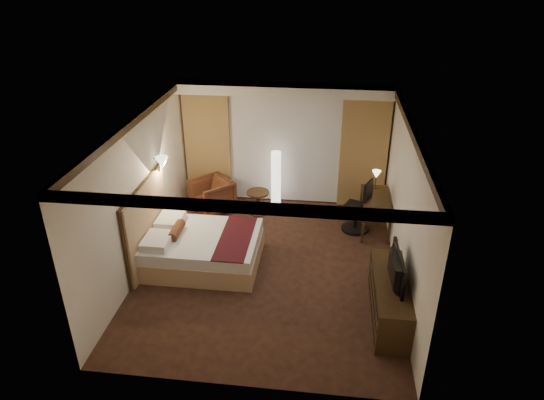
# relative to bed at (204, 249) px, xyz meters

# --- Properties ---
(floor) EXTENTS (4.50, 5.50, 0.01)m
(floor) POSITION_rel_bed_xyz_m (1.19, 0.03, -0.29)
(floor) COLOR black
(floor) RESTS_ON ground
(ceiling) EXTENTS (4.50, 5.50, 0.01)m
(ceiling) POSITION_rel_bed_xyz_m (1.19, 0.03, 2.41)
(ceiling) COLOR white
(ceiling) RESTS_ON back_wall
(back_wall) EXTENTS (4.50, 0.02, 2.70)m
(back_wall) POSITION_rel_bed_xyz_m (1.19, 2.78, 1.06)
(back_wall) COLOR beige
(back_wall) RESTS_ON floor
(left_wall) EXTENTS (0.02, 5.50, 2.70)m
(left_wall) POSITION_rel_bed_xyz_m (-1.06, 0.03, 1.06)
(left_wall) COLOR beige
(left_wall) RESTS_ON floor
(right_wall) EXTENTS (0.02, 5.50, 2.70)m
(right_wall) POSITION_rel_bed_xyz_m (3.44, 0.03, 1.06)
(right_wall) COLOR beige
(right_wall) RESTS_ON floor
(crown_molding) EXTENTS (4.50, 5.50, 0.12)m
(crown_molding) POSITION_rel_bed_xyz_m (1.19, 0.03, 2.35)
(crown_molding) COLOR black
(crown_molding) RESTS_ON ceiling
(soffit) EXTENTS (4.50, 0.50, 0.20)m
(soffit) POSITION_rel_bed_xyz_m (1.19, 2.53, 2.31)
(soffit) COLOR white
(soffit) RESTS_ON ceiling
(curtain_sheer) EXTENTS (2.48, 0.04, 2.45)m
(curtain_sheer) POSITION_rel_bed_xyz_m (1.19, 2.70, 0.96)
(curtain_sheer) COLOR silver
(curtain_sheer) RESTS_ON back_wall
(curtain_left_drape) EXTENTS (1.00, 0.14, 2.45)m
(curtain_left_drape) POSITION_rel_bed_xyz_m (-0.51, 2.64, 0.96)
(curtain_left_drape) COLOR #A2794A
(curtain_left_drape) RESTS_ON back_wall
(curtain_right_drape) EXTENTS (1.00, 0.14, 2.45)m
(curtain_right_drape) POSITION_rel_bed_xyz_m (2.89, 2.64, 0.96)
(curtain_right_drape) COLOR #A2794A
(curtain_right_drape) RESTS_ON back_wall
(wall_sconce) EXTENTS (0.24, 0.24, 0.24)m
(wall_sconce) POSITION_rel_bed_xyz_m (-0.90, 0.78, 1.33)
(wall_sconce) COLOR white
(wall_sconce) RESTS_ON left_wall
(bed) EXTENTS (1.99, 1.56, 0.58)m
(bed) POSITION_rel_bed_xyz_m (0.00, 0.00, 0.00)
(bed) COLOR white
(bed) RESTS_ON floor
(headboard) EXTENTS (0.12, 1.86, 1.50)m
(headboard) POSITION_rel_bed_xyz_m (-1.01, 0.00, 0.46)
(headboard) COLOR tan
(headboard) RESTS_ON floor
(armchair) EXTENTS (1.08, 1.08, 0.81)m
(armchair) POSITION_rel_bed_xyz_m (-0.32, 1.99, 0.11)
(armchair) COLOR #472215
(armchair) RESTS_ON floor
(side_table) EXTENTS (0.49, 0.49, 0.53)m
(side_table) POSITION_rel_bed_xyz_m (0.70, 1.98, -0.02)
(side_table) COLOR black
(side_table) RESTS_ON floor
(floor_lamp) EXTENTS (0.28, 0.28, 1.34)m
(floor_lamp) POSITION_rel_bed_xyz_m (1.05, 2.30, 0.38)
(floor_lamp) COLOR white
(floor_lamp) RESTS_ON floor
(desk) EXTENTS (0.55, 1.15, 0.75)m
(desk) POSITION_rel_bed_xyz_m (3.14, 1.59, 0.08)
(desk) COLOR black
(desk) RESTS_ON floor
(desk_lamp) EXTENTS (0.18, 0.18, 0.34)m
(desk_lamp) POSITION_rel_bed_xyz_m (3.14, 2.02, 0.63)
(desk_lamp) COLOR #FFD899
(desk_lamp) RESTS_ON desk
(office_chair) EXTENTS (0.71, 0.71, 1.13)m
(office_chair) POSITION_rel_bed_xyz_m (2.77, 1.54, 0.27)
(office_chair) COLOR black
(office_chair) RESTS_ON floor
(dresser) EXTENTS (0.50, 1.75, 0.68)m
(dresser) POSITION_rel_bed_xyz_m (3.19, -1.09, 0.05)
(dresser) COLOR black
(dresser) RESTS_ON floor
(television) EXTENTS (0.61, 1.00, 0.13)m
(television) POSITION_rel_bed_xyz_m (3.16, -1.09, 0.67)
(television) COLOR black
(television) RESTS_ON dresser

